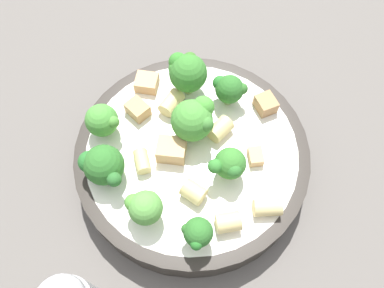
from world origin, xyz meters
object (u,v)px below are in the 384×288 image
object	(u,v)px
rigatoni_5	(267,207)
chicken_chunk_0	(171,150)
rigatoni_0	(194,192)
rigatoni_3	(172,103)
broccoli_floret_1	(194,119)
chicken_chunk_1	(138,109)
chicken_chunk_4	(267,105)
broccoli_floret_7	(103,120)
broccoli_floret_3	(230,164)
broccoli_floret_0	(187,72)
broccoli_floret_5	(145,207)
chicken_chunk_3	(255,157)
rigatoni_1	(228,222)
broccoli_floret_4	(229,89)
broccoli_floret_2	(102,165)
chicken_chunk_2	(146,83)
rigatoni_2	(222,132)
pasta_bowl	(192,156)
rigatoni_4	(142,161)
broccoli_floret_6	(198,233)

from	to	relation	value
rigatoni_5	chicken_chunk_0	distance (m)	0.10
rigatoni_0	rigatoni_3	xyz separation A→B (m)	(0.03, 0.09, -0.00)
rigatoni_0	rigatoni_5	size ratio (longest dim) A/B	0.84
broccoli_floret_1	chicken_chunk_1	xyz separation A→B (m)	(-0.03, 0.05, -0.02)
rigatoni_0	chicken_chunk_4	world-z (taller)	rigatoni_0
broccoli_floret_7	broccoli_floret_3	bearing A→B (deg)	-54.04
broccoli_floret_0	broccoli_floret_5	world-z (taller)	broccoli_floret_0
chicken_chunk_0	chicken_chunk_3	bearing A→B (deg)	-35.98
broccoli_floret_7	rigatoni_3	world-z (taller)	broccoli_floret_7
rigatoni_1	broccoli_floret_7	bearing A→B (deg)	108.26
broccoli_floret_0	broccoli_floret_3	bearing A→B (deg)	-100.96
broccoli_floret_0	chicken_chunk_3	distance (m)	0.11
chicken_chunk_4	broccoli_floret_7	bearing A→B (deg)	156.79
rigatoni_1	chicken_chunk_1	world-z (taller)	rigatoni_1
broccoli_floret_0	broccoli_floret_4	bearing A→B (deg)	-52.61
broccoli_floret_2	chicken_chunk_2	xyz separation A→B (m)	(0.08, 0.07, -0.01)
rigatoni_3	rigatoni_2	bearing A→B (deg)	-66.97
rigatoni_3	chicken_chunk_1	xyz separation A→B (m)	(-0.03, 0.01, -0.00)
chicken_chunk_4	pasta_bowl	bearing A→B (deg)	178.82
broccoli_floret_5	broccoli_floret_4	bearing A→B (deg)	25.57
rigatoni_1	chicken_chunk_3	size ratio (longest dim) A/B	1.21
broccoli_floret_0	chicken_chunk_2	world-z (taller)	broccoli_floret_0
rigatoni_4	broccoli_floret_0	bearing A→B (deg)	32.41
pasta_bowl	broccoli_floret_0	distance (m)	0.08
broccoli_floret_5	rigatoni_4	size ratio (longest dim) A/B	1.73
pasta_bowl	rigatoni_4	distance (m)	0.05
rigatoni_4	chicken_chunk_3	xyz separation A→B (m)	(0.09, -0.05, -0.00)
broccoli_floret_4	rigatoni_1	xyz separation A→B (m)	(-0.07, -0.11, -0.01)
rigatoni_5	chicken_chunk_1	size ratio (longest dim) A/B	1.13
pasta_bowl	broccoli_floret_6	world-z (taller)	broccoli_floret_6
broccoli_floret_1	rigatoni_0	world-z (taller)	broccoli_floret_1
pasta_bowl	broccoli_floret_5	xyz separation A→B (m)	(-0.07, -0.03, 0.04)
broccoli_floret_6	rigatoni_3	size ratio (longest dim) A/B	1.39
chicken_chunk_0	broccoli_floret_6	bearing A→B (deg)	-106.10
rigatoni_0	rigatoni_1	world-z (taller)	same
rigatoni_0	broccoli_floret_7	bearing A→B (deg)	109.52
broccoli_floret_5	rigatoni_0	bearing A→B (deg)	-8.05
broccoli_floret_1	broccoli_floret_3	distance (m)	0.05
rigatoni_1	chicken_chunk_3	bearing A→B (deg)	33.34
pasta_bowl	chicken_chunk_2	bearing A→B (deg)	90.49
broccoli_floret_2	chicken_chunk_0	xyz separation A→B (m)	(0.06, -0.01, -0.01)
rigatoni_0	rigatoni_1	distance (m)	0.04
broccoli_floret_2	rigatoni_3	world-z (taller)	broccoli_floret_2
chicken_chunk_1	broccoli_floret_1	bearing A→B (deg)	-55.84
rigatoni_4	chicken_chunk_2	xyz separation A→B (m)	(0.05, 0.08, -0.00)
broccoli_floret_3	broccoli_floret_5	xyz separation A→B (m)	(-0.08, 0.01, -0.00)
rigatoni_1	rigatoni_5	size ratio (longest dim) A/B	0.86
rigatoni_1	chicken_chunk_0	size ratio (longest dim) A/B	0.78
rigatoni_3	rigatoni_4	bearing A→B (deg)	-144.08
pasta_bowl	rigatoni_5	distance (m)	0.09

